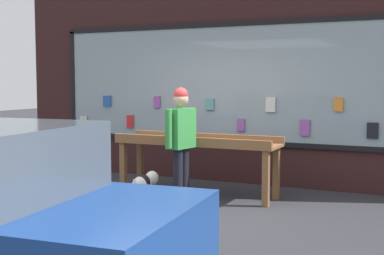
% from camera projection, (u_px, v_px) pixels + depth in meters
% --- Properties ---
extents(ground_plane, '(40.00, 40.00, 0.00)m').
position_uv_depth(ground_plane, '(164.00, 211.00, 7.21)').
color(ground_plane, '#2D2D33').
extents(shopfront_facade, '(8.38, 0.29, 3.80)m').
position_uv_depth(shopfront_facade, '(230.00, 74.00, 9.18)').
color(shopfront_facade, '#331919').
rests_on(shopfront_facade, ground_plane).
extents(display_table_main, '(2.53, 0.70, 0.93)m').
position_uv_depth(display_table_main, '(198.00, 147.00, 8.12)').
color(display_table_main, brown).
rests_on(display_table_main, ground_plane).
extents(person_browsing, '(0.29, 0.65, 1.66)m').
position_uv_depth(person_browsing, '(181.00, 136.00, 7.58)').
color(person_browsing, black).
rests_on(person_browsing, ground_plane).
extents(small_dog, '(0.28, 0.57, 0.43)m').
position_uv_depth(small_dog, '(145.00, 182.00, 7.72)').
color(small_dog, white).
rests_on(small_dog, ground_plane).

